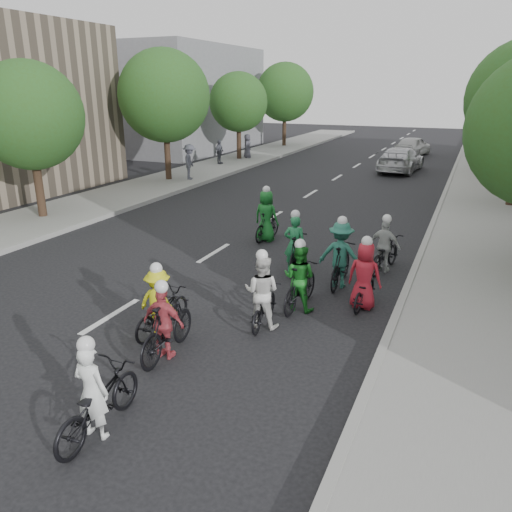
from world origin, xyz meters
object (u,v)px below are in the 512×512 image
Objects in this scene: cyclist_7 at (341,259)px; spectator_0 at (190,162)px; follow_car_trail at (413,146)px; cyclist_9 at (267,220)px; follow_car_lead at (401,159)px; cyclist_3 at (166,327)px; cyclist_5 at (295,250)px; spectator_1 at (219,152)px; cyclist_1 at (300,282)px; cyclist_4 at (364,282)px; cyclist_2 at (160,307)px; cyclist_8 at (385,251)px; cyclist_0 at (97,400)px; cyclist_6 at (263,298)px; spectator_2 at (247,146)px.

spectator_0 reaches higher than cyclist_7.
cyclist_9 is at bearing 97.13° from follow_car_trail.
follow_car_lead is at bearing 103.09° from follow_car_trail.
follow_car_trail is at bearing -87.20° from cyclist_7.
cyclist_3 is 1.01× the size of spectator_0.
spectator_1 is (-11.16, 16.66, 0.29)m from cyclist_5.
cyclist_1 is at bearing -144.26° from spectator_1.
cyclist_4 is 0.94× the size of cyclist_9.
cyclist_5 is at bearing -103.01° from cyclist_2.
cyclist_8 is 1.25× the size of spectator_1.
cyclist_6 is (0.86, 4.33, 0.07)m from cyclist_0.
cyclist_9 is 19.68m from spectator_2.
follow_car_trail is (1.18, 31.67, 0.15)m from cyclist_2.
follow_car_lead is (-0.39, 22.66, 0.11)m from cyclist_6.
spectator_2 is at bearing 0.04° from follow_car_lead.
spectator_0 is 9.18m from spectator_2.
cyclist_5 reaches higher than cyclist_6.
cyclist_5 is 0.99× the size of cyclist_7.
cyclist_2 is 4.77m from cyclist_4.
cyclist_4 reaches higher than follow_car_trail.
cyclist_9 is at bearing -83.74° from cyclist_0.
spectator_1 reaches higher than cyclist_0.
follow_car_trail is (-1.11, 29.30, 0.07)m from cyclist_1.
follow_car_lead is (1.98, 16.72, 0.04)m from cyclist_9.
cyclist_5 is 1.54m from cyclist_7.
spectator_1 reaches higher than follow_car_lead.
cyclist_8 is at bearing -153.78° from spectator_2.
cyclist_1 is 29.33m from follow_car_trail.
cyclist_0 is at bearing 77.58° from cyclist_5.
cyclist_5 is 14.79m from spectator_0.
spectator_2 reaches higher than follow_car_trail.
follow_car_trail is at bearing -88.82° from cyclist_2.
cyclist_6 is 4.89m from cyclist_8.
cyclist_1 is 1.25m from cyclist_6.
cyclist_9 is (-3.34, 3.02, -0.04)m from cyclist_7.
cyclist_5 is 1.14× the size of spectator_2.
cyclist_5 is at bearing -99.98° from cyclist_3.
cyclist_6 is (1.18, 1.98, 0.01)m from cyclist_3.
cyclist_8 is (1.83, 4.54, -0.05)m from cyclist_6.
cyclist_7 is at bearing -47.36° from cyclist_4.
cyclist_3 is 1.16× the size of spectator_2.
follow_car_lead is (1.44, 23.87, 0.16)m from cyclist_2.
follow_car_lead is 13.01m from spectator_0.
cyclist_7 is (1.83, 7.26, 0.18)m from cyclist_0.
spectator_2 is (-10.79, 0.87, 0.24)m from follow_car_lead.
spectator_2 is at bearing -58.67° from cyclist_1.
cyclist_1 is 0.98× the size of cyclist_3.
cyclist_8 reaches higher than cyclist_2.
spectator_1 is (-11.63, 20.11, 0.30)m from cyclist_6.
cyclist_3 is 0.45× the size of follow_car_trail.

